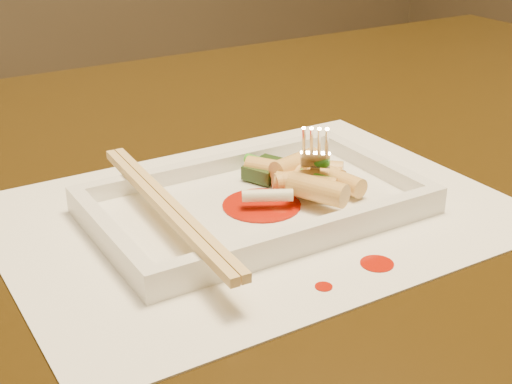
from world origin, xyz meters
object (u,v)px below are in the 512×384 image
plate_base (256,208)px  fork (317,96)px  chopstick_a (161,207)px  table (299,255)px  placemat (256,213)px

plate_base → fork: fork is taller
plate_base → chopstick_a: 0.08m
table → chopstick_a: size_ratio=5.79×
table → plate_base: (-0.09, -0.07, 0.11)m
plate_base → table: bearing=37.2°
chopstick_a → table: bearing=22.1°
placemat → fork: 0.11m
chopstick_a → fork: 0.16m
placemat → chopstick_a: 0.09m
placemat → chopstick_a: (-0.08, 0.00, 0.03)m
table → fork: fork is taller
fork → placemat: bearing=-165.6°
table → placemat: bearing=-142.8°
chopstick_a → fork: fork is taller
plate_base → placemat: bearing=180.0°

